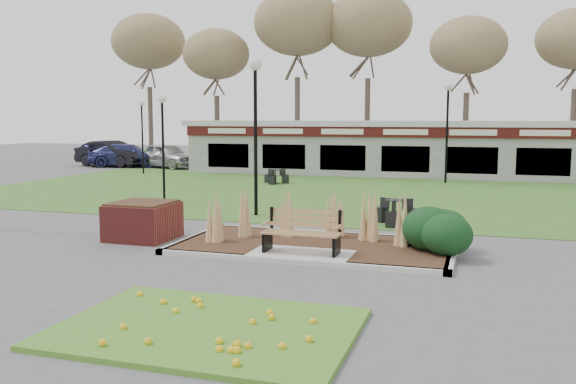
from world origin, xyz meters
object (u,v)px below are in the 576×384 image
(lamp_post_mid_right, at_px, (255,101))
(lamp_post_far_left, at_px, (142,120))
(park_bench, at_px, (303,231))
(bistro_set_a, at_px, (275,179))
(car_blue, at_px, (128,155))
(car_silver, at_px, (167,155))
(lamp_post_far_right, at_px, (448,110))
(car_black, at_px, (112,154))
(brick_planter, at_px, (143,220))
(food_pavilion, at_px, (409,148))
(lamp_post_mid_left, at_px, (163,124))
(bistro_set_c, at_px, (395,216))

(lamp_post_mid_right, height_order, lamp_post_far_left, lamp_post_mid_right)
(park_bench, xyz_separation_m, bistro_set_a, (-5.44, 14.09, -0.36))
(park_bench, distance_m, car_blue, 27.11)
(lamp_post_mid_right, xyz_separation_m, lamp_post_far_left, (-10.99, 11.64, -0.61))
(bistro_set_a, bearing_deg, car_silver, 144.40)
(lamp_post_far_left, height_order, car_blue, lamp_post_far_left)
(lamp_post_far_right, bearing_deg, lamp_post_mid_right, -113.57)
(car_black, distance_m, car_blue, 1.18)
(car_silver, bearing_deg, lamp_post_far_left, -148.49)
(brick_planter, relative_size, car_black, 0.31)
(bistro_set_a, relative_size, car_black, 0.25)
(brick_planter, distance_m, bistro_set_a, 13.38)
(bistro_set_a, xyz_separation_m, car_blue, (-12.00, 6.66, 0.49))
(food_pavilion, bearing_deg, brick_planter, -103.06)
(lamp_post_mid_right, distance_m, car_silver, 19.75)
(lamp_post_far_right, height_order, lamp_post_far_left, lamp_post_far_right)
(lamp_post_far_left, distance_m, bistro_set_a, 9.36)
(lamp_post_mid_right, bearing_deg, park_bench, -59.47)
(lamp_post_mid_left, height_order, lamp_post_far_right, lamp_post_far_right)
(food_pavilion, height_order, car_blue, food_pavilion)
(bistro_set_a, xyz_separation_m, car_silver, (-9.30, 6.66, 0.53))
(lamp_post_far_left, relative_size, car_black, 0.82)
(bistro_set_c, xyz_separation_m, car_silver, (-16.09, 16.00, 0.51))
(lamp_post_mid_left, xyz_separation_m, lamp_post_mid_right, (4.41, -2.14, 0.71))
(food_pavilion, bearing_deg, park_bench, -90.00)
(brick_planter, relative_size, car_blue, 0.30)
(park_bench, xyz_separation_m, food_pavilion, (0.00, 19.71, 0.89))
(brick_planter, relative_size, car_silver, 0.33)
(car_blue, bearing_deg, lamp_post_mid_left, -158.62)
(food_pavilion, xyz_separation_m, car_silver, (-14.74, 1.04, -0.71))
(food_pavilion, xyz_separation_m, car_blue, (-17.44, 1.04, -0.75))
(lamp_post_mid_right, relative_size, lamp_post_far_right, 1.04)
(park_bench, relative_size, bistro_set_c, 1.28)
(lamp_post_mid_right, xyz_separation_m, bistro_set_a, (-2.43, 8.99, -3.31))
(park_bench, relative_size, lamp_post_mid_left, 0.44)
(lamp_post_mid_left, xyz_separation_m, lamp_post_far_right, (9.49, 9.51, 0.58))
(car_blue, bearing_deg, lamp_post_far_right, -116.79)
(lamp_post_far_right, relative_size, car_black, 0.95)
(park_bench, height_order, car_blue, car_blue)
(car_silver, bearing_deg, food_pavilion, -73.01)
(food_pavilion, bearing_deg, bistro_set_a, -134.07)
(food_pavilion, height_order, lamp_post_far_right, lamp_post_far_right)
(food_pavilion, relative_size, bistro_set_c, 18.45)
(food_pavilion, relative_size, lamp_post_mid_left, 6.32)
(lamp_post_mid_left, distance_m, bistro_set_c, 9.48)
(food_pavilion, bearing_deg, lamp_post_mid_left, -120.76)
(lamp_post_mid_left, distance_m, car_black, 17.66)
(lamp_post_far_left, relative_size, car_silver, 0.90)
(brick_planter, xyz_separation_m, food_pavilion, (4.40, 18.96, 1.00))
(park_bench, distance_m, lamp_post_far_left, 21.96)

